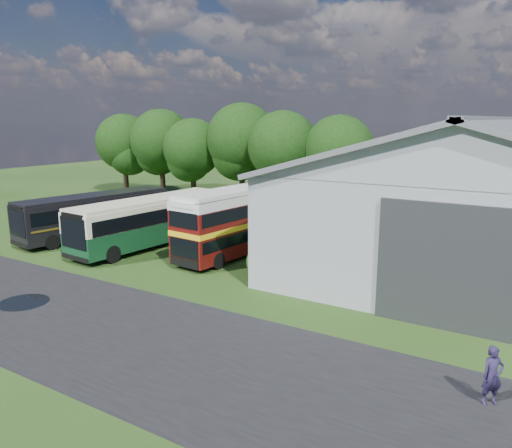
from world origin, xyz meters
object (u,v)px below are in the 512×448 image
Objects in this scene: bus_maroon_double at (239,221)px; bus_dark_single at (95,214)px; visitor_a at (492,376)px; bus_green_single at (151,221)px; storage_shed at (491,188)px.

bus_maroon_double reaches higher than bus_dark_single.
bus_maroon_double reaches higher than visitor_a.
bus_green_single is 5.13m from bus_dark_single.
bus_green_single reaches higher than bus_dark_single.
bus_dark_single is (-11.06, -1.45, -0.43)m from bus_maroon_double.
bus_green_single is 6.10m from bus_maroon_double.
bus_maroon_double is 11.16m from bus_dark_single.
bus_green_single is 22.82m from visitor_a.
bus_maroon_double reaches higher than bus_green_single.
storage_shed is 17.33m from visitor_a.
bus_maroon_double is (5.93, 1.39, 0.36)m from bus_green_single.
bus_maroon_double is at bearing -151.55° from storage_shed.
bus_maroon_double is at bearing 17.88° from bus_green_single.
bus_dark_single is at bearing -167.01° from bus_maroon_double.
bus_maroon_double is (-12.84, -6.96, -2.14)m from storage_shed.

